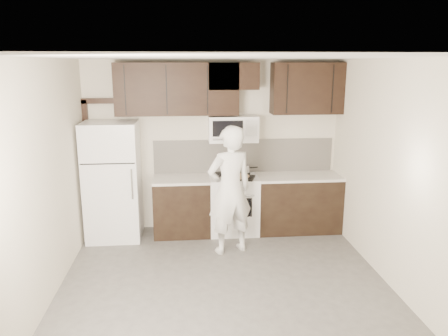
{
  "coord_description": "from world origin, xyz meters",
  "views": [
    {
      "loc": [
        -0.45,
        -4.62,
        2.64
      ],
      "look_at": [
        0.05,
        0.9,
        1.3
      ],
      "focal_mm": 35.0,
      "sensor_mm": 36.0,
      "label": 1
    }
  ],
  "objects": [
    {
      "name": "upper_cabinets",
      "position": [
        0.21,
        2.08,
        2.28
      ],
      "size": [
        3.48,
        0.35,
        0.78
      ],
      "color": "black",
      "rests_on": "back_wall"
    },
    {
      "name": "floor",
      "position": [
        0.0,
        0.0,
        0.0
      ],
      "size": [
        4.5,
        4.5,
        0.0
      ],
      "primitive_type": "plane",
      "color": "#4E4B49",
      "rests_on": "ground"
    },
    {
      "name": "door_trim",
      "position": [
        -1.92,
        2.21,
        1.25
      ],
      "size": [
        0.5,
        0.08,
        2.12
      ],
      "color": "black",
      "rests_on": "floor"
    },
    {
      "name": "back_wall",
      "position": [
        0.0,
        2.25,
        1.35
      ],
      "size": [
        4.0,
        0.0,
        4.0
      ],
      "primitive_type": "plane",
      "rotation": [
        1.57,
        0.0,
        0.0
      ],
      "color": "beige",
      "rests_on": "ground"
    },
    {
      "name": "microwave",
      "position": [
        0.3,
        2.06,
        1.65
      ],
      "size": [
        0.76,
        0.42,
        0.4
      ],
      "color": "white",
      "rests_on": "upper_cabinets"
    },
    {
      "name": "saucepan",
      "position": [
        0.48,
        2.09,
        0.99
      ],
      "size": [
        0.33,
        0.19,
        0.18
      ],
      "color": "silver",
      "rests_on": "stove"
    },
    {
      "name": "person",
      "position": [
        0.16,
        1.19,
        0.91
      ],
      "size": [
        0.77,
        0.64,
        1.83
      ],
      "primitive_type": "imported",
      "rotation": [
        0.0,
        0.0,
        3.49
      ],
      "color": "white",
      "rests_on": "floor"
    },
    {
      "name": "stove",
      "position": [
        0.3,
        1.94,
        0.46
      ],
      "size": [
        0.76,
        0.66,
        0.94
      ],
      "color": "white",
      "rests_on": "floor"
    },
    {
      "name": "ceiling",
      "position": [
        0.0,
        0.0,
        2.7
      ],
      "size": [
        4.5,
        4.5,
        0.0
      ],
      "primitive_type": "plane",
      "rotation": [
        3.14,
        0.0,
        0.0
      ],
      "color": "white",
      "rests_on": "back_wall"
    },
    {
      "name": "baking_tray",
      "position": [
        0.39,
        1.83,
        0.92
      ],
      "size": [
        0.51,
        0.44,
        0.02
      ],
      "primitive_type": "cube",
      "rotation": [
        0.0,
        0.0,
        -0.3
      ],
      "color": "black",
      "rests_on": "counter_run"
    },
    {
      "name": "refrigerator",
      "position": [
        -1.55,
        1.89,
        0.9
      ],
      "size": [
        0.8,
        0.76,
        1.8
      ],
      "color": "white",
      "rests_on": "floor"
    },
    {
      "name": "backsplash",
      "position": [
        0.5,
        2.24,
        1.18
      ],
      "size": [
        2.9,
        0.02,
        0.54
      ],
      "primitive_type": "cube",
      "color": "beige",
      "rests_on": "counter_run"
    },
    {
      "name": "pizza",
      "position": [
        0.39,
        1.83,
        0.94
      ],
      "size": [
        0.36,
        0.36,
        0.02
      ],
      "primitive_type": "cylinder",
      "rotation": [
        0.0,
        0.0,
        -0.3
      ],
      "color": "#D2B78D",
      "rests_on": "baking_tray"
    },
    {
      "name": "counter_run",
      "position": [
        0.6,
        1.94,
        0.46
      ],
      "size": [
        2.95,
        0.64,
        0.91
      ],
      "color": "black",
      "rests_on": "floor"
    }
  ]
}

